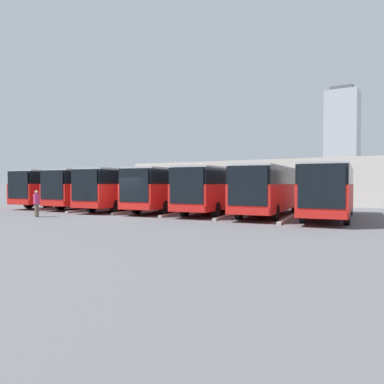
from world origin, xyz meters
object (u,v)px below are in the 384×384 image
(bus_5, at_px, (98,187))
(bus_3, at_px, (172,188))
(bus_1, at_px, (270,189))
(bus_4, at_px, (129,187))
(bus_0, at_px, (330,189))
(pedestrian, at_px, (37,203))
(bus_2, at_px, (218,188))
(bus_6, at_px, (66,187))

(bus_5, bearing_deg, bus_3, 174.44)
(bus_1, distance_m, bus_4, 11.58)
(bus_0, bearing_deg, bus_5, -6.28)
(bus_4, bearing_deg, bus_0, 175.33)
(pedestrian, bearing_deg, bus_4, -76.42)
(bus_2, distance_m, pedestrian, 12.24)
(bus_0, distance_m, bus_3, 11.56)
(bus_0, bearing_deg, bus_6, -5.97)
(bus_4, xyz_separation_m, pedestrian, (0.88, 7.91, -0.89))
(bus_1, xyz_separation_m, bus_2, (3.85, 0.01, 0.00))
(bus_1, distance_m, bus_6, 19.27)
(bus_0, xyz_separation_m, bus_2, (7.70, -0.14, 0.00))
(bus_5, height_order, pedestrian, bus_5)
(bus_0, bearing_deg, bus_1, -9.29)
(bus_1, xyz_separation_m, bus_3, (7.70, 0.20, 0.00))
(bus_4, xyz_separation_m, bus_6, (7.70, -0.21, 0.00))
(bus_1, relative_size, pedestrian, 6.44)
(bus_6, xyz_separation_m, pedestrian, (-6.83, 8.12, -0.89))
(bus_2, distance_m, bus_4, 7.74)
(bus_2, distance_m, bus_6, 15.42)
(bus_1, relative_size, bus_6, 1.00)
(bus_5, bearing_deg, bus_4, 167.27)
(bus_0, distance_m, bus_6, 23.12)
(bus_1, bearing_deg, bus_0, 170.71)
(bus_1, relative_size, bus_5, 1.00)
(bus_3, distance_m, bus_5, 7.71)
(bus_0, relative_size, bus_6, 1.00)
(bus_4, distance_m, bus_5, 3.87)
(bus_3, bearing_deg, bus_1, 174.49)
(bus_2, bearing_deg, bus_4, -1.28)
(bus_3, height_order, bus_5, same)
(bus_1, bearing_deg, bus_2, -6.86)
(bus_0, relative_size, bus_1, 1.00)
(bus_1, height_order, bus_2, same)
(bus_0, bearing_deg, bus_2, -8.07)
(bus_0, distance_m, bus_4, 15.42)
(bus_3, relative_size, bus_4, 1.00)
(bus_6, relative_size, pedestrian, 6.44)
(bus_1, distance_m, pedestrian, 15.19)
(bus_6, height_order, pedestrian, bus_6)
(bus_1, bearing_deg, bus_4, -3.13)
(bus_1, height_order, pedestrian, bus_1)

